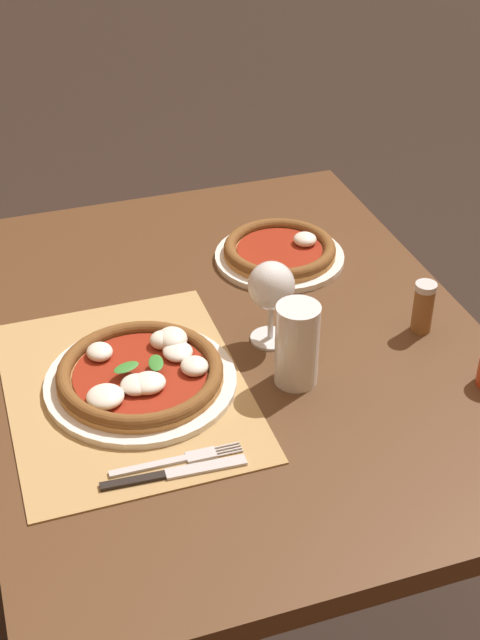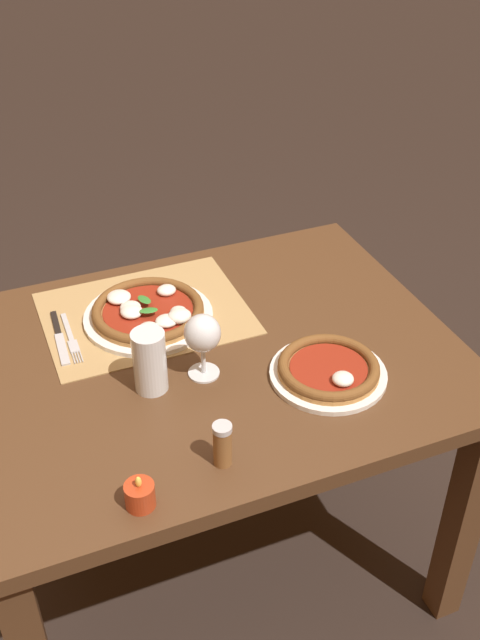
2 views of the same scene
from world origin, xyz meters
name	(u,v)px [view 1 (image 1 of 2)]	position (x,y,z in m)	size (l,w,h in m)	color
ground_plane	(231,605)	(0.00, 0.00, 0.00)	(24.00, 24.00, 0.00)	black
dining_table	(229,387)	(0.00, 0.00, 0.63)	(1.14, 0.88, 0.74)	#4C301C
paper_placemat	(126,389)	(0.09, -0.20, 0.74)	(0.49, 0.38, 0.00)	#A88451
pizza_near	(141,374)	(0.08, -0.18, 0.76)	(0.31, 0.31, 0.05)	silver
pizza_far	(280,251)	(-0.22, 0.18, 0.76)	(0.26, 0.26, 0.05)	silver
wine_glass	(271,289)	(0.03, 0.07, 0.85)	(0.08, 0.08, 0.16)	silver
pint_glass	(297,346)	(0.15, 0.07, 0.81)	(0.07, 0.07, 0.15)	silver
fork	(177,460)	(0.28, -0.17, 0.75)	(0.02, 0.20, 0.00)	#B7B7BC
knife	(174,473)	(0.30, -0.18, 0.75)	(0.03, 0.22, 0.01)	black
pepper_shaker	(423,307)	(0.09, 0.33, 0.79)	(0.04, 0.04, 0.10)	brown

